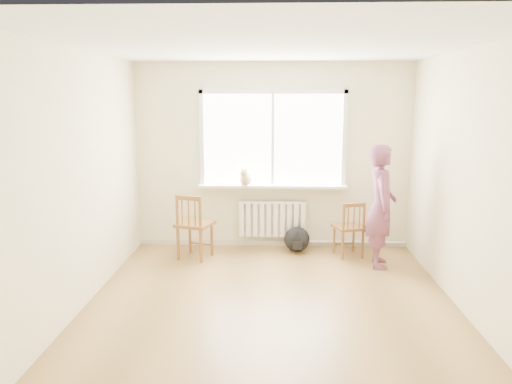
# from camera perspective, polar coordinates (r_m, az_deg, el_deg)

# --- Properties ---
(floor) EXTENTS (4.50, 4.50, 0.00)m
(floor) POSITION_cam_1_polar(r_m,az_deg,el_deg) (5.47, 1.70, -13.03)
(floor) COLOR olive
(floor) RESTS_ON ground
(ceiling) EXTENTS (4.50, 4.50, 0.00)m
(ceiling) POSITION_cam_1_polar(r_m,az_deg,el_deg) (5.02, 1.88, 16.40)
(ceiling) COLOR white
(ceiling) RESTS_ON back_wall
(back_wall) EXTENTS (4.00, 0.01, 2.70)m
(back_wall) POSITION_cam_1_polar(r_m,az_deg,el_deg) (7.30, 1.92, 4.09)
(back_wall) COLOR beige
(back_wall) RESTS_ON ground
(window) EXTENTS (2.12, 0.05, 1.42)m
(window) POSITION_cam_1_polar(r_m,az_deg,el_deg) (7.24, 1.93, 6.52)
(window) COLOR white
(window) RESTS_ON back_wall
(windowsill) EXTENTS (2.15, 0.22, 0.04)m
(windowsill) POSITION_cam_1_polar(r_m,az_deg,el_deg) (7.25, 1.89, 0.69)
(windowsill) COLOR white
(windowsill) RESTS_ON back_wall
(radiator) EXTENTS (1.00, 0.12, 0.55)m
(radiator) POSITION_cam_1_polar(r_m,az_deg,el_deg) (7.38, 1.87, -3.04)
(radiator) COLOR white
(radiator) RESTS_ON back_wall
(heating_pipe) EXTENTS (1.40, 0.04, 0.04)m
(heating_pipe) POSITION_cam_1_polar(r_m,az_deg,el_deg) (7.60, 11.37, -5.64)
(heating_pipe) COLOR silver
(heating_pipe) RESTS_ON back_wall
(baseboard) EXTENTS (4.00, 0.03, 0.08)m
(baseboard) POSITION_cam_1_polar(r_m,az_deg,el_deg) (7.56, 1.85, -5.84)
(baseboard) COLOR beige
(baseboard) RESTS_ON ground
(chair_left) EXTENTS (0.56, 0.55, 0.91)m
(chair_left) POSITION_cam_1_polar(r_m,az_deg,el_deg) (6.89, -7.20, -3.93)
(chair_left) COLOR brown
(chair_left) RESTS_ON floor
(chair_right) EXTENTS (0.48, 0.47, 0.79)m
(chair_right) POSITION_cam_1_polar(r_m,az_deg,el_deg) (7.06, 10.70, -4.20)
(chair_right) COLOR brown
(chair_right) RESTS_ON floor
(person) EXTENTS (0.43, 0.62, 1.61)m
(person) POSITION_cam_1_polar(r_m,az_deg,el_deg) (6.70, 14.10, -1.58)
(person) COLOR #CF456A
(person) RESTS_ON floor
(cat) EXTENTS (0.21, 0.41, 0.28)m
(cat) POSITION_cam_1_polar(r_m,az_deg,el_deg) (7.16, -1.20, 1.63)
(cat) COLOR beige
(cat) RESTS_ON windowsill
(backpack) EXTENTS (0.42, 0.34, 0.37)m
(backpack) POSITION_cam_1_polar(r_m,az_deg,el_deg) (7.25, 4.70, -5.41)
(backpack) COLOR black
(backpack) RESTS_ON floor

